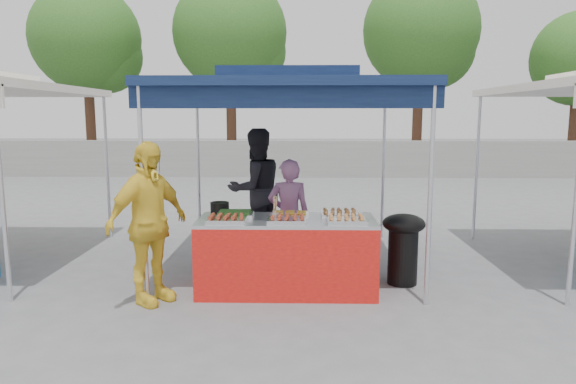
{
  "coord_description": "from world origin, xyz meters",
  "views": [
    {
      "loc": [
        0.14,
        -5.78,
        2.0
      ],
      "look_at": [
        0.0,
        0.6,
        1.05
      ],
      "focal_mm": 32.0,
      "sensor_mm": 36.0,
      "label": 1
    }
  ],
  "objects_px": {
    "wok_burner": "(403,242)",
    "cooking_pot": "(220,208)",
    "vendor_table": "(287,255)",
    "helper_man": "(256,190)",
    "vendor_woman": "(289,216)",
    "customer_person": "(148,223)"
  },
  "relations": [
    {
      "from": "wok_burner",
      "to": "cooking_pot",
      "type": "bearing_deg",
      "value": -173.5
    },
    {
      "from": "vendor_table",
      "to": "helper_man",
      "type": "relative_size",
      "value": 1.1
    },
    {
      "from": "vendor_woman",
      "to": "helper_man",
      "type": "height_order",
      "value": "helper_man"
    },
    {
      "from": "wok_burner",
      "to": "vendor_woman",
      "type": "bearing_deg",
      "value": 169.25
    },
    {
      "from": "wok_burner",
      "to": "vendor_table",
      "type": "bearing_deg",
      "value": -160.6
    },
    {
      "from": "vendor_table",
      "to": "customer_person",
      "type": "relative_size",
      "value": 1.15
    },
    {
      "from": "cooking_pot",
      "to": "wok_burner",
      "type": "xyz_separation_m",
      "value": [
        2.19,
        -0.03,
        -0.41
      ]
    },
    {
      "from": "wok_burner",
      "to": "customer_person",
      "type": "relative_size",
      "value": 0.49
    },
    {
      "from": "vendor_table",
      "to": "helper_man",
      "type": "distance_m",
      "value": 2.01
    },
    {
      "from": "wok_burner",
      "to": "customer_person",
      "type": "distance_m",
      "value": 2.95
    },
    {
      "from": "vendor_woman",
      "to": "helper_man",
      "type": "relative_size",
      "value": 0.81
    },
    {
      "from": "customer_person",
      "to": "helper_man",
      "type": "bearing_deg",
      "value": 11.4
    },
    {
      "from": "wok_burner",
      "to": "helper_man",
      "type": "xyz_separation_m",
      "value": [
        -1.89,
        1.58,
        0.4
      ]
    },
    {
      "from": "wok_burner",
      "to": "customer_person",
      "type": "height_order",
      "value": "customer_person"
    },
    {
      "from": "vendor_table",
      "to": "wok_burner",
      "type": "xyz_separation_m",
      "value": [
        1.38,
        0.3,
        0.08
      ]
    },
    {
      "from": "cooking_pot",
      "to": "wok_burner",
      "type": "bearing_deg",
      "value": -0.7
    },
    {
      "from": "wok_burner",
      "to": "helper_man",
      "type": "relative_size",
      "value": 0.47
    },
    {
      "from": "wok_burner",
      "to": "helper_man",
      "type": "distance_m",
      "value": 2.5
    },
    {
      "from": "cooking_pot",
      "to": "customer_person",
      "type": "height_order",
      "value": "customer_person"
    },
    {
      "from": "wok_burner",
      "to": "customer_person",
      "type": "xyz_separation_m",
      "value": [
        -2.85,
        -0.68,
        0.37
      ]
    },
    {
      "from": "cooking_pot",
      "to": "vendor_table",
      "type": "bearing_deg",
      "value": -21.96
    },
    {
      "from": "helper_man",
      "to": "customer_person",
      "type": "bearing_deg",
      "value": 34.75
    }
  ]
}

